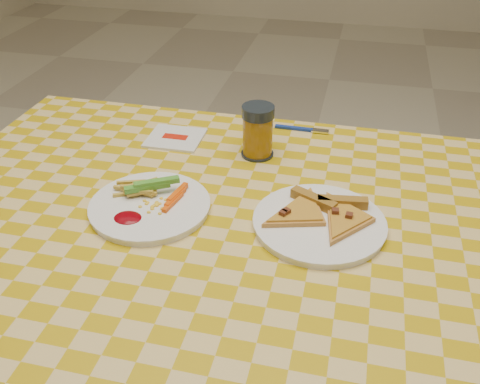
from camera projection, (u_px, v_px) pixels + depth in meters
name	position (u px, v px, depth m)	size (l,w,h in m)	color
table	(234.00, 249.00, 1.04)	(1.28, 0.88, 0.76)	white
plate_left	(150.00, 207.00, 1.02)	(0.23, 0.23, 0.01)	white
plate_right	(319.00, 224.00, 0.98)	(0.24, 0.24, 0.01)	white
fries_veggies	(148.00, 196.00, 1.03)	(0.16, 0.15, 0.04)	gold
pizza_slices	(322.00, 214.00, 0.98)	(0.24, 0.21, 0.02)	#BD773A
drink_glass	(258.00, 132.00, 1.17)	(0.07, 0.07, 0.12)	black
napkin	(175.00, 138.00, 1.27)	(0.13, 0.12, 0.01)	silver
fork	(302.00, 129.00, 1.30)	(0.13, 0.02, 0.01)	navy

